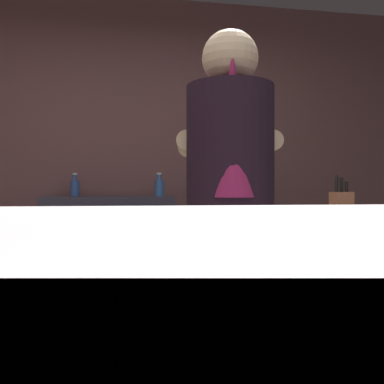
# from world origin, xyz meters

# --- Properties ---
(wall_back) EXTENTS (5.20, 0.10, 2.70)m
(wall_back) POSITION_xyz_m (0.00, 2.20, 1.35)
(wall_back) COLOR brown
(wall_back) RESTS_ON ground
(prep_counter) EXTENTS (2.10, 0.60, 0.90)m
(prep_counter) POSITION_xyz_m (0.35, 0.67, 0.45)
(prep_counter) COLOR brown
(prep_counter) RESTS_ON ground
(back_shelf) EXTENTS (0.97, 0.36, 1.07)m
(back_shelf) POSITION_xyz_m (-0.17, 1.92, 0.53)
(back_shelf) COLOR #383343
(back_shelf) RESTS_ON ground
(bartender) EXTENTS (0.47, 0.54, 1.73)m
(bartender) POSITION_xyz_m (0.32, 0.21, 1.01)
(bartender) COLOR #362435
(bartender) RESTS_ON ground
(knife_block) EXTENTS (0.10, 0.08, 0.29)m
(knife_block) POSITION_xyz_m (1.04, 0.67, 1.01)
(knife_block) COLOR #90573E
(knife_block) RESTS_ON prep_counter
(mixing_bowl) EXTENTS (0.21, 0.21, 0.06)m
(mixing_bowl) POSITION_xyz_m (-0.04, 0.65, 0.93)
(mixing_bowl) COLOR slate
(mixing_bowl) RESTS_ON prep_counter
(chefs_knife) EXTENTS (0.24, 0.04, 0.01)m
(chefs_knife) POSITION_xyz_m (0.60, 0.62, 0.91)
(chefs_knife) COLOR silver
(chefs_knife) RESTS_ON prep_counter
(bottle_vinegar) EXTENTS (0.07, 0.07, 0.18)m
(bottle_vinegar) POSITION_xyz_m (-0.42, 1.97, 1.14)
(bottle_vinegar) COLOR #315096
(bottle_vinegar) RESTS_ON back_shelf
(bottle_olive_oil) EXTENTS (0.07, 0.07, 0.18)m
(bottle_olive_oil) POSITION_xyz_m (0.21, 1.88, 1.14)
(bottle_olive_oil) COLOR #325E9E
(bottle_olive_oil) RESTS_ON back_shelf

